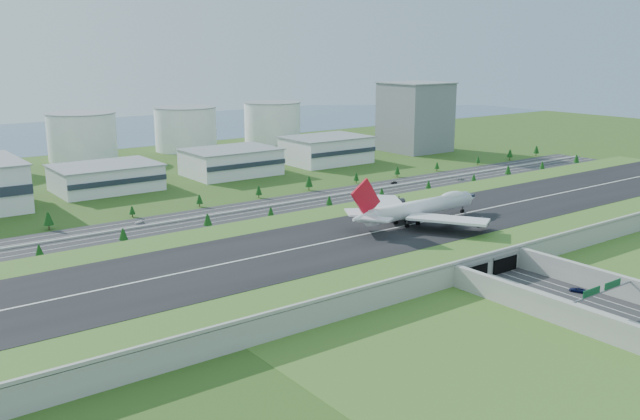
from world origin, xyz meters
TOP-DOWN VIEW (x-y plane):
  - ground at (0.00, 0.00)m, footprint 1200.00×1200.00m
  - airfield_deck at (0.00, -0.09)m, footprint 520.00×100.00m
  - underpass_road at (0.00, -99.42)m, footprint 38.80×120.40m
  - sign_gantry_near at (0.00, -95.04)m, footprint 38.70×0.70m
  - north_expressway at (0.00, 95.00)m, footprint 560.00×36.00m
  - tree_row at (3.58, 96.15)m, footprint 501.09×48.72m
  - hangar_mid_a at (-60.00, 190.00)m, footprint 58.00×42.00m
  - hangar_mid_b at (25.00, 190.00)m, footprint 58.00×42.00m
  - hangar_mid_c at (105.00, 190.00)m, footprint 58.00×42.00m
  - office_tower at (200.00, 195.00)m, footprint 46.00×46.00m
  - fuel_tank_b at (-35.00, 310.00)m, footprint 50.00×50.00m
  - fuel_tank_c at (50.00, 310.00)m, footprint 50.00×50.00m
  - fuel_tank_d at (135.00, 310.00)m, footprint 50.00×50.00m
  - bay_water at (0.00, 480.00)m, footprint 1200.00×260.00m
  - boeing_747 at (13.34, 1.20)m, footprint 76.85×72.65m
  - car_0 at (-11.29, -85.61)m, footprint 3.02×4.89m
  - car_2 at (11.36, -79.46)m, footprint 4.24×6.02m
  - car_5 at (91.36, 101.48)m, footprint 4.20×1.47m
  - car_6 at (134.31, 84.70)m, footprint 5.11×2.69m
  - car_7 at (-75.12, 102.12)m, footprint 4.78×2.19m

SIDE VIEW (x-z plane):
  - ground at x=0.00m, z-range 0.00..0.00m
  - bay_water at x=0.00m, z-range 0.00..0.06m
  - north_expressway at x=0.00m, z-range 0.00..0.12m
  - car_7 at x=-75.12m, z-range 0.12..1.47m
  - car_6 at x=134.31m, z-range 0.12..1.49m
  - car_5 at x=91.36m, z-range 0.12..1.50m
  - car_2 at x=11.36m, z-range 0.12..1.64m
  - car_0 at x=-11.29m, z-range 0.12..1.68m
  - underpass_road at x=0.00m, z-range -0.57..7.43m
  - airfield_deck at x=0.00m, z-range -0.48..8.72m
  - tree_row at x=3.58m, z-range 0.43..8.88m
  - sign_gantry_near at x=0.00m, z-range 2.05..11.85m
  - hangar_mid_a at x=-60.00m, z-range 0.00..15.00m
  - hangar_mid_b at x=25.00m, z-range 0.00..17.00m
  - hangar_mid_c at x=105.00m, z-range 0.00..19.00m
  - boeing_747 at x=13.34m, z-range 2.82..26.58m
  - fuel_tank_b at x=-35.00m, z-range 0.00..35.00m
  - fuel_tank_c at x=50.00m, z-range 0.00..35.00m
  - fuel_tank_d at x=135.00m, z-range 0.00..35.00m
  - office_tower at x=200.00m, z-range 0.00..55.00m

